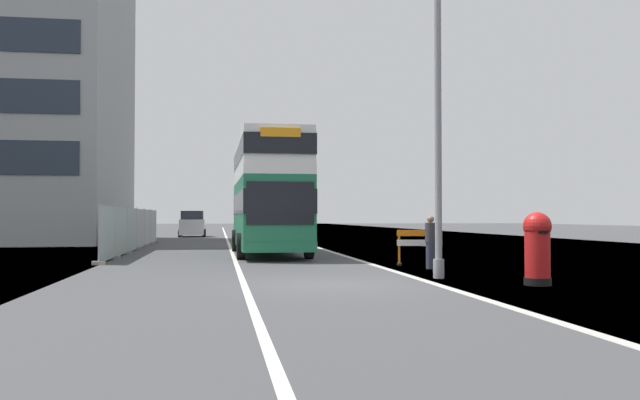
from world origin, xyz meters
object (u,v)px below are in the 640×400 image
roadworks_barrier (419,244)px  car_oncoming_near (263,225)px  double_decker_bus (268,194)px  car_receding_mid (192,225)px  red_pillar_postbox (537,245)px  lamppost_foreground (438,122)px  pedestrian_at_kerb (431,242)px

roadworks_barrier → car_oncoming_near: bearing=98.5°
double_decker_bus → roadworks_barrier: double_decker_bus is taller
double_decker_bus → car_oncoming_near: bearing=87.0°
roadworks_barrier → car_receding_mid: bearing=104.5°
car_oncoming_near → red_pillar_postbox: bearing=-81.7°
double_decker_bus → lamppost_foreground: size_ratio=1.21×
red_pillar_postbox → pedestrian_at_kerb: 5.16m
double_decker_bus → car_receding_mid: size_ratio=2.36×
pedestrian_at_kerb → lamppost_foreground: bearing=-104.3°
roadworks_barrier → car_oncoming_near: size_ratio=0.34×
car_oncoming_near → pedestrian_at_kerb: 25.62m
lamppost_foreground → pedestrian_at_kerb: (0.77, 3.04, -3.26)m
double_decker_bus → car_oncoming_near: 16.81m
roadworks_barrier → pedestrian_at_kerb: size_ratio=0.93×
red_pillar_postbox → roadworks_barrier: size_ratio=1.12×
red_pillar_postbox → car_receding_mid: car_receding_mid is taller
double_decker_bus → roadworks_barrier: size_ratio=6.81×
car_oncoming_near → car_receding_mid: 10.66m
roadworks_barrier → car_oncoming_near: car_oncoming_near is taller
red_pillar_postbox → pedestrian_at_kerb: red_pillar_postbox is taller
red_pillar_postbox → double_decker_bus: bearing=111.1°
lamppost_foreground → roadworks_barrier: 5.67m
double_decker_bus → pedestrian_at_kerb: double_decker_bus is taller
car_oncoming_near → roadworks_barrier: bearing=-81.5°
car_oncoming_near → car_receding_mid: (-5.02, 9.41, -0.07)m
car_receding_mid → roadworks_barrier: bearing=-75.5°
red_pillar_postbox → car_receding_mid: bearing=103.3°
red_pillar_postbox → roadworks_barrier: red_pillar_postbox is taller
car_receding_mid → pedestrian_at_kerb: 35.82m
double_decker_bus → red_pillar_postbox: size_ratio=6.10×
lamppost_foreground → pedestrian_at_kerb: bearing=75.7°
lamppost_foreground → car_receding_mid: size_ratio=1.95×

